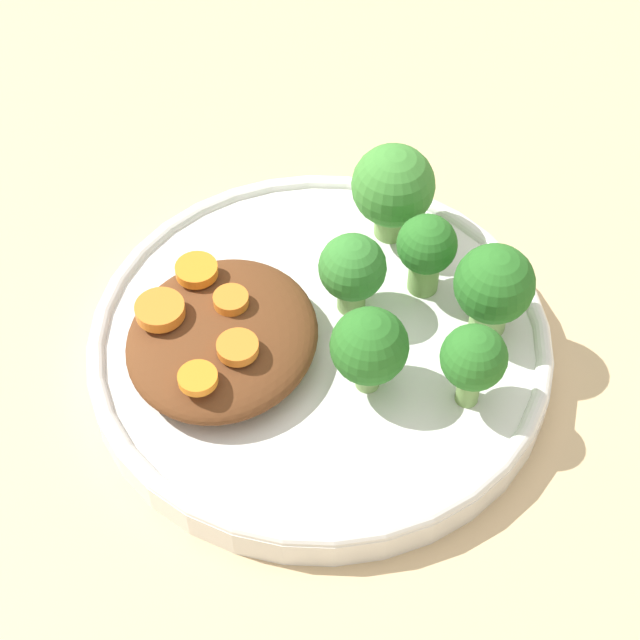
# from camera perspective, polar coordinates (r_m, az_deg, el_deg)

# --- Properties ---
(ground_plane) EXTENTS (4.00, 4.00, 0.00)m
(ground_plane) POSITION_cam_1_polar(r_m,az_deg,el_deg) (0.59, 0.00, -2.08)
(ground_plane) COLOR tan
(plate) EXTENTS (0.25, 0.25, 0.02)m
(plate) POSITION_cam_1_polar(r_m,az_deg,el_deg) (0.58, 0.00, -1.33)
(plate) COLOR silver
(plate) RESTS_ON ground_plane
(stew_mound) EXTENTS (0.10, 0.11, 0.03)m
(stew_mound) POSITION_cam_1_polar(r_m,az_deg,el_deg) (0.56, -5.22, -0.95)
(stew_mound) COLOR #5B3319
(stew_mound) RESTS_ON plate
(broccoli_floret_0) EXTENTS (0.03, 0.03, 0.05)m
(broccoli_floret_0) POSITION_cam_1_polar(r_m,az_deg,el_deg) (0.58, 5.70, 3.78)
(broccoli_floret_0) COLOR #759E51
(broccoli_floret_0) RESTS_ON plate
(broccoli_floret_1) EXTENTS (0.04, 0.04, 0.05)m
(broccoli_floret_1) POSITION_cam_1_polar(r_m,az_deg,el_deg) (0.53, 2.65, -1.47)
(broccoli_floret_1) COLOR #7FA85B
(broccoli_floret_1) RESTS_ON plate
(broccoli_floret_2) EXTENTS (0.03, 0.03, 0.05)m
(broccoli_floret_2) POSITION_cam_1_polar(r_m,az_deg,el_deg) (0.53, 8.18, -2.12)
(broccoli_floret_2) COLOR #759E51
(broccoli_floret_2) RESTS_ON plate
(broccoli_floret_3) EXTENTS (0.04, 0.04, 0.05)m
(broccoli_floret_3) POSITION_cam_1_polar(r_m,az_deg,el_deg) (0.57, 1.74, 2.69)
(broccoli_floret_3) COLOR #759E51
(broccoli_floret_3) RESTS_ON plate
(broccoli_floret_4) EXTENTS (0.05, 0.05, 0.06)m
(broccoli_floret_4) POSITION_cam_1_polar(r_m,az_deg,el_deg) (0.60, 3.92, 7.04)
(broccoli_floret_4) COLOR #759E51
(broccoli_floret_4) RESTS_ON plate
(broccoli_floret_5) EXTENTS (0.04, 0.04, 0.06)m
(broccoli_floret_5) POSITION_cam_1_polar(r_m,az_deg,el_deg) (0.56, 9.26, 1.75)
(broccoli_floret_5) COLOR #7FA85B
(broccoli_floret_5) RESTS_ON plate
(carrot_slice_0) EXTENTS (0.02, 0.02, 0.01)m
(carrot_slice_0) POSITION_cam_1_polar(r_m,az_deg,el_deg) (0.57, -6.79, 2.33)
(carrot_slice_0) COLOR orange
(carrot_slice_0) RESTS_ON stew_mound
(carrot_slice_1) EXTENTS (0.02, 0.02, 0.00)m
(carrot_slice_1) POSITION_cam_1_polar(r_m,az_deg,el_deg) (0.53, -6.54, -3.10)
(carrot_slice_1) COLOR orange
(carrot_slice_1) RESTS_ON stew_mound
(carrot_slice_2) EXTENTS (0.02, 0.02, 0.01)m
(carrot_slice_2) POSITION_cam_1_polar(r_m,az_deg,el_deg) (0.54, -4.42, -1.47)
(carrot_slice_2) COLOR orange
(carrot_slice_2) RESTS_ON stew_mound
(carrot_slice_3) EXTENTS (0.02, 0.02, 0.01)m
(carrot_slice_3) POSITION_cam_1_polar(r_m,az_deg,el_deg) (0.56, -4.78, 1.08)
(carrot_slice_3) COLOR orange
(carrot_slice_3) RESTS_ON stew_mound
(carrot_slice_4) EXTENTS (0.03, 0.03, 0.01)m
(carrot_slice_4) POSITION_cam_1_polar(r_m,az_deg,el_deg) (0.56, -8.53, 0.53)
(carrot_slice_4) COLOR orange
(carrot_slice_4) RESTS_ON stew_mound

